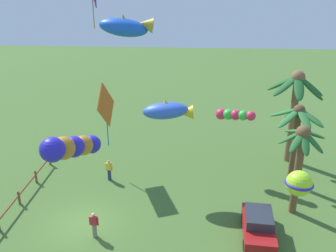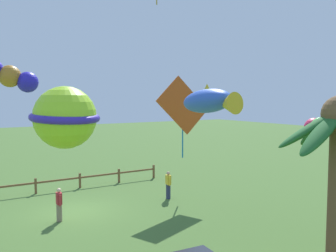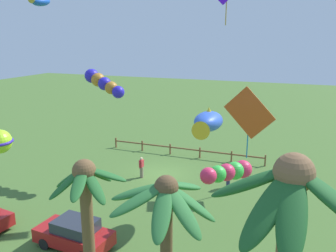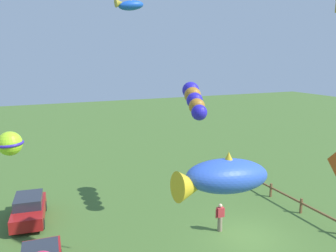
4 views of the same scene
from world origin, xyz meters
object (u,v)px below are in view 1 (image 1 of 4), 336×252
(spectator_0, at_px, (109,170))
(kite_fish_4, at_px, (168,111))
(palm_tree_1, at_px, (301,151))
(spectator_1, at_px, (94,225))
(kite_tube_0, at_px, (234,115))
(kite_ball_3, at_px, (299,183))
(palm_tree_0, at_px, (296,95))
(parked_car_0, at_px, (258,225))
(palm_tree_2, at_px, (298,125))
(kite_tube_6, at_px, (71,147))
(kite_diamond_5, at_px, (106,106))
(kite_fish_2, at_px, (127,27))

(spectator_0, bearing_deg, kite_fish_4, 83.66)
(palm_tree_1, relative_size, spectator_1, 3.68)
(spectator_1, distance_m, kite_tube_0, 12.17)
(spectator_1, bearing_deg, palm_tree_1, 105.65)
(spectator_0, bearing_deg, kite_ball_3, 50.14)
(kite_tube_0, relative_size, kite_ball_3, 1.71)
(palm_tree_1, bearing_deg, kite_tube_0, -142.90)
(palm_tree_0, height_order, kite_tube_0, palm_tree_0)
(spectator_1, distance_m, kite_ball_3, 11.43)
(palm_tree_1, height_order, parked_car_0, palm_tree_1)
(palm_tree_2, distance_m, spectator_1, 14.69)
(parked_car_0, height_order, kite_tube_6, kite_tube_6)
(parked_car_0, bearing_deg, palm_tree_2, 152.47)
(palm_tree_2, relative_size, kite_diamond_5, 1.23)
(parked_car_0, height_order, spectator_1, spectator_1)
(palm_tree_0, distance_m, kite_fish_4, 10.42)
(spectator_0, relative_size, kite_tube_0, 0.59)
(kite_fish_4, xyz_separation_m, kite_diamond_5, (-1.62, -4.55, -0.35))
(palm_tree_0, height_order, kite_fish_2, kite_fish_2)
(kite_diamond_5, bearing_deg, kite_ball_3, 47.29)
(palm_tree_0, xyz_separation_m, spectator_0, (4.17, -13.67, -4.73))
(kite_tube_0, height_order, kite_fish_4, kite_fish_4)
(kite_ball_3, bearing_deg, kite_tube_6, -88.14)
(parked_car_0, bearing_deg, palm_tree_1, 135.83)
(kite_diamond_5, relative_size, kite_tube_6, 1.35)
(palm_tree_1, height_order, palm_tree_2, palm_tree_2)
(spectator_0, height_order, kite_diamond_5, kite_diamond_5)
(parked_car_0, relative_size, kite_fish_4, 1.16)
(palm_tree_0, xyz_separation_m, palm_tree_1, (7.25, -1.27, -1.33))
(palm_tree_1, distance_m, spectator_1, 12.76)
(kite_fish_2, height_order, kite_ball_3, kite_fish_2)
(palm_tree_0, distance_m, parked_car_0, 11.64)
(kite_tube_0, xyz_separation_m, kite_ball_3, (10.54, 1.85, 0.71))
(spectator_0, xyz_separation_m, kite_fish_2, (11.64, 3.82, 11.58))
(parked_car_0, relative_size, kite_tube_6, 1.11)
(kite_fish_4, relative_size, kite_tube_6, 0.96)
(parked_car_0, bearing_deg, spectator_0, -120.17)
(palm_tree_0, distance_m, palm_tree_1, 7.48)
(palm_tree_0, height_order, spectator_1, palm_tree_0)
(palm_tree_2, height_order, parked_car_0, palm_tree_2)
(kite_tube_0, bearing_deg, parked_car_0, 7.65)
(palm_tree_0, distance_m, palm_tree_2, 3.94)
(kite_tube_0, height_order, kite_fish_2, kite_fish_2)
(kite_tube_0, xyz_separation_m, kite_fish_2, (13.26, -5.03, 7.68))
(kite_tube_0, bearing_deg, kite_diamond_5, -86.96)
(kite_fish_2, relative_size, kite_diamond_5, 0.37)
(parked_car_0, relative_size, kite_fish_2, 2.23)
(palm_tree_1, distance_m, parked_car_0, 5.05)
(kite_tube_6, bearing_deg, kite_fish_2, 52.11)
(palm_tree_1, xyz_separation_m, kite_fish_2, (8.57, -8.58, 8.18))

